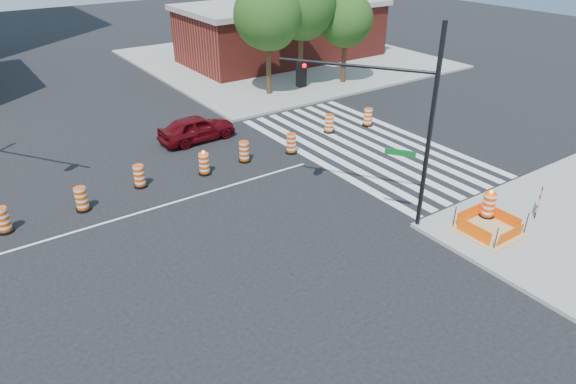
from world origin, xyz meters
name	(u,v)px	position (x,y,z in m)	size (l,w,h in m)	color
ground	(167,204)	(0.00, 0.00, 0.00)	(120.00, 120.00, 0.00)	black
sidewalk_ne	(282,59)	(18.00, 18.00, 0.07)	(22.00, 22.00, 0.15)	gray
crosswalk_east	(364,146)	(10.95, 0.00, 0.01)	(6.75, 13.50, 0.01)	silver
lane_centerline	(167,204)	(0.00, 0.00, 0.01)	(14.00, 0.12, 0.01)	silver
excavation_pit	(488,229)	(9.00, -9.00, 0.22)	(2.20, 2.20, 0.90)	tan
brick_storefront	(282,31)	(18.00, 18.00, 2.32)	(16.50, 8.50, 4.60)	maroon
red_coupe	(197,128)	(4.14, 5.65, 0.70)	(1.65, 4.11, 1.40)	#55070C
signal_pole_se	(387,107)	(6.31, -5.85, 4.61)	(3.33, 4.75, 7.51)	black
pit_drum	(488,206)	(9.81, -8.33, 0.64)	(0.61, 0.61, 1.19)	black
barricade	(539,201)	(11.62, -9.31, 0.71)	(0.81, 0.41, 1.03)	#F34705
tree_north_c	(268,19)	(11.65, 10.21, 4.92)	(4.31, 4.31, 7.32)	#382314
tree_north_d	(301,8)	(14.53, 10.61, 5.31)	(4.65, 4.65, 7.91)	#382314
tree_north_e	(346,23)	(17.54, 9.54, 4.24)	(3.75, 3.71, 6.31)	#382314
median_drum_2	(3,221)	(-5.86, 1.49, 0.48)	(0.60, 0.60, 1.02)	black
median_drum_3	(82,200)	(-2.98, 1.50, 0.48)	(0.60, 0.60, 1.02)	black
median_drum_4	(140,177)	(-0.31, 2.19, 0.48)	(0.60, 0.60, 1.02)	black
median_drum_5	(204,164)	(2.61, 1.73, 0.49)	(0.60, 0.60, 1.18)	black
median_drum_6	(244,152)	(4.84, 1.89, 0.48)	(0.60, 0.60, 1.02)	black
median_drum_7	(291,144)	(7.31, 1.44, 0.48)	(0.60, 0.60, 1.02)	black
median_drum_8	(329,124)	(10.66, 2.56, 0.48)	(0.60, 0.60, 1.02)	black
median_drum_9	(368,118)	(13.14, 2.13, 0.48)	(0.60, 0.60, 1.02)	black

